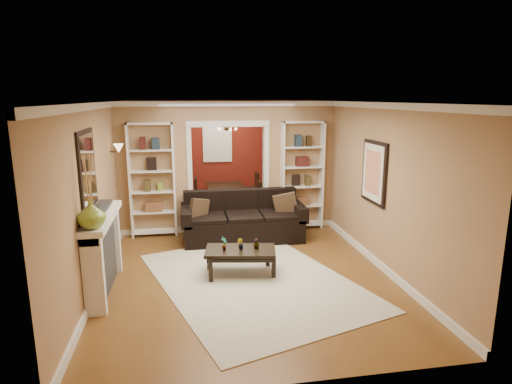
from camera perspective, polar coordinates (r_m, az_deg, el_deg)
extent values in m
plane|color=brown|center=(8.15, -2.68, -7.41)|extent=(8.00, 8.00, 0.00)
plane|color=white|center=(7.67, -2.89, 11.92)|extent=(8.00, 8.00, 0.00)
plane|color=#A67E57|center=(11.73, -5.18, 5.48)|extent=(8.00, 0.00, 8.00)
plane|color=#A67E57|center=(3.99, 4.34, -8.49)|extent=(8.00, 0.00, 8.00)
plane|color=#A67E57|center=(7.86, -19.29, 1.34)|extent=(0.00, 8.00, 8.00)
plane|color=#A67E57|center=(8.37, 12.71, 2.39)|extent=(0.00, 8.00, 8.00)
cube|color=#A67E57|center=(8.97, -3.72, 3.34)|extent=(4.50, 0.15, 2.70)
cube|color=maroon|center=(11.71, -5.16, 5.32)|extent=(4.44, 0.04, 2.64)
cube|color=#8CA5CC|center=(11.64, -5.17, 6.42)|extent=(0.78, 0.03, 0.98)
cube|color=beige|center=(6.76, -0.38, -11.68)|extent=(3.64, 4.33, 0.01)
cube|color=black|center=(8.46, -1.73, -3.30)|extent=(2.42, 1.04, 0.94)
cube|color=#503922|center=(8.32, -7.58, -2.42)|extent=(0.38, 0.29, 0.37)
cube|color=#503922|center=(8.54, 3.97, -1.70)|extent=(0.46, 0.22, 0.45)
cube|color=black|center=(6.92, -2.08, -9.26)|extent=(1.19, 0.77, 0.42)
imported|color=#336626|center=(6.79, -4.27, -6.88)|extent=(0.13, 0.14, 0.22)
imported|color=#336626|center=(6.82, -2.10, -6.95)|extent=(0.12, 0.12, 0.17)
imported|color=#336626|center=(6.86, 0.05, -6.82)|extent=(0.12, 0.12, 0.18)
cube|color=white|center=(8.81, -13.65, 1.52)|extent=(0.90, 0.30, 2.30)
cube|color=white|center=(9.13, 6.14, 2.18)|extent=(0.90, 0.30, 2.30)
cube|color=white|center=(6.60, -19.51, -7.69)|extent=(0.32, 1.70, 1.16)
imported|color=olive|center=(5.76, -21.13, -2.79)|extent=(0.43, 0.43, 0.36)
cube|color=silver|center=(6.32, -21.56, 2.74)|extent=(0.03, 0.95, 1.10)
cube|color=#FFE0A5|center=(8.31, -18.25, 5.34)|extent=(0.18, 0.18, 0.22)
cube|color=black|center=(7.42, 15.42, 2.54)|extent=(0.04, 0.85, 1.05)
imported|color=black|center=(10.75, -3.79, -0.90)|extent=(1.63, 0.91, 0.57)
cube|color=black|center=(10.38, -6.65, -0.44)|extent=(0.50, 0.50, 0.93)
cube|color=black|center=(10.51, -0.65, -0.57)|extent=(0.48, 0.48, 0.80)
cube|color=black|center=(10.98, -6.83, 0.02)|extent=(0.54, 0.54, 0.84)
cube|color=black|center=(11.07, -1.14, 0.43)|extent=(0.49, 0.49, 0.92)
cube|color=#3F331D|center=(10.38, -4.66, 8.30)|extent=(0.50, 0.50, 0.30)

